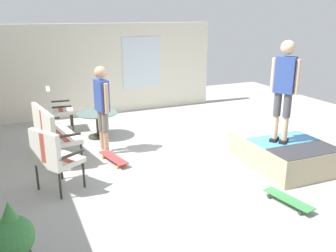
# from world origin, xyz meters

# --- Properties ---
(ground_plane) EXTENTS (12.00, 12.00, 0.10)m
(ground_plane) POSITION_xyz_m (0.00, 0.00, -0.05)
(ground_plane) COLOR #A8A8A3
(house_facade) EXTENTS (0.23, 6.00, 2.42)m
(house_facade) POSITION_xyz_m (3.80, 0.49, 1.21)
(house_facade) COLOR silver
(house_facade) RESTS_ON ground_plane
(skate_ramp) EXTENTS (1.76, 1.94, 0.49)m
(skate_ramp) POSITION_xyz_m (-1.07, -1.40, 0.25)
(skate_ramp) COLOR tan
(skate_ramp) RESTS_ON ground_plane
(patio_bench) EXTENTS (1.32, 0.75, 1.02)m
(patio_bench) POSITION_xyz_m (0.85, 2.43, 0.62)
(patio_bench) COLOR #2D2823
(patio_bench) RESTS_ON ground_plane
(patio_chair_near_house) EXTENTS (0.66, 0.60, 1.02)m
(patio_chair_near_house) POSITION_xyz_m (2.67, 2.13, 0.61)
(patio_chair_near_house) COLOR #2D2823
(patio_chair_near_house) RESTS_ON ground_plane
(patio_chair_by_wall) EXTENTS (0.82, 0.79, 1.02)m
(patio_chair_by_wall) POSITION_xyz_m (-0.47, 2.57, 0.61)
(patio_chair_by_wall) COLOR #2D2823
(patio_chair_by_wall) RESTS_ON ground_plane
(patio_table) EXTENTS (0.90, 0.90, 0.57)m
(patio_table) POSITION_xyz_m (1.81, 1.35, 0.40)
(patio_table) COLOR #2D2823
(patio_table) RESTS_ON ground_plane
(person_watching) EXTENTS (0.47, 0.29, 1.73)m
(person_watching) POSITION_xyz_m (0.81, 1.46, 1.01)
(person_watching) COLOR silver
(person_watching) RESTS_ON ground_plane
(person_skater) EXTENTS (0.42, 0.35, 1.76)m
(person_skater) POSITION_xyz_m (-1.14, -1.21, 1.53)
(person_skater) COLOR black
(person_skater) RESTS_ON skate_ramp
(skateboard_by_bench) EXTENTS (0.82, 0.37, 0.10)m
(skateboard_by_bench) POSITION_xyz_m (0.27, 1.42, 0.08)
(skateboard_by_bench) COLOR #B23838
(skateboard_by_bench) RESTS_ON ground_plane
(skateboard_spare) EXTENTS (0.82, 0.32, 0.10)m
(skateboard_spare) POSITION_xyz_m (-2.28, -0.47, 0.08)
(skateboard_spare) COLOR #3F8C4C
(skateboard_spare) RESTS_ON ground_plane
(potted_plant) EXTENTS (0.44, 0.44, 0.92)m
(potted_plant) POSITION_xyz_m (-2.35, 3.19, 0.47)
(potted_plant) COLOR #515156
(potted_plant) RESTS_ON ground_plane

